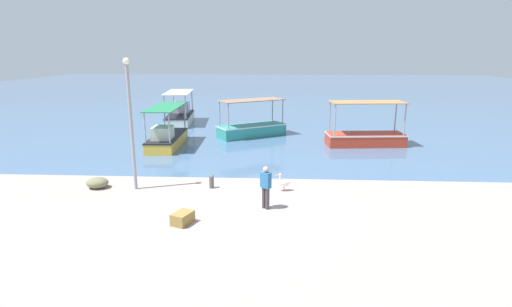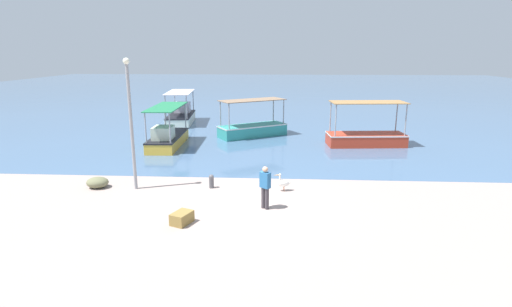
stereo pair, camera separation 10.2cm
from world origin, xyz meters
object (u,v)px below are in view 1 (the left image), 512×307
at_px(fisherman_standing, 266,186).
at_px(net_pile, 97,183).
at_px(fishing_boat_outer, 167,137).
at_px(cargo_crate, 183,218).
at_px(fishing_boat_far_left, 180,116).
at_px(pelican, 283,183).
at_px(mooring_bollard, 212,181).
at_px(fishing_boat_far_right, 365,137).
at_px(fishing_boat_near_right, 252,128).
at_px(lamp_post, 131,118).

distance_m(fisherman_standing, net_pile, 7.86).
distance_m(fishing_boat_outer, cargo_crate, 12.27).
distance_m(fishing_boat_far_left, fisherman_standing, 20.34).
bearing_deg(pelican, net_pile, -179.63).
bearing_deg(fisherman_standing, fishing_boat_far_left, 112.72).
bearing_deg(pelican, fishing_boat_outer, 132.41).
bearing_deg(pelican, mooring_bollard, 176.30).
xyz_separation_m(fishing_boat_far_right, fishing_boat_near_right, (-7.52, 2.45, 0.00)).
relative_size(fishing_boat_far_left, pelican, 6.76).
bearing_deg(net_pile, fishing_boat_near_right, 62.04).
height_order(fishing_boat_outer, fishing_boat_far_left, fishing_boat_far_left).
distance_m(fishing_boat_outer, fishing_boat_near_right, 6.29).
bearing_deg(fishing_boat_near_right, cargo_crate, -95.53).
distance_m(pelican, mooring_bollard, 3.20).
height_order(fishing_boat_far_right, cargo_crate, fishing_boat_far_right).
xyz_separation_m(lamp_post, mooring_bollard, (3.33, 0.29, -2.86)).
height_order(fishing_boat_far_left, fisherman_standing, fishing_boat_far_left).
bearing_deg(fishing_boat_far_right, mooring_bollard, -134.01).
relative_size(fishing_boat_near_right, cargo_crate, 6.47).
bearing_deg(fisherman_standing, mooring_bollard, 137.44).
bearing_deg(fishing_boat_far_left, fishing_boat_near_right, -38.65).
bearing_deg(fishing_boat_outer, fishing_boat_near_right, 33.82).
relative_size(fishing_boat_far_left, net_pile, 5.59).
bearing_deg(pelican, cargo_crate, -134.67).
bearing_deg(fishing_boat_near_right, fishing_boat_outer, -146.18).
relative_size(mooring_bollard, net_pile, 0.64).
bearing_deg(lamp_post, net_pile, 179.03).
bearing_deg(fishing_boat_far_right, cargo_crate, -125.23).
distance_m(fishing_boat_far_left, net_pile, 16.76).
bearing_deg(lamp_post, fishing_boat_near_right, 69.28).
height_order(fishing_boat_near_right, mooring_bollard, fishing_boat_near_right).
xyz_separation_m(fishing_boat_outer, net_pile, (-0.93, -8.10, -0.37)).
height_order(fishing_boat_far_right, lamp_post, lamp_post).
relative_size(fishing_boat_near_right, mooring_bollard, 8.11).
bearing_deg(fishing_boat_outer, pelican, -47.59).
relative_size(fishing_boat_far_left, lamp_post, 0.96).
xyz_separation_m(pelican, mooring_bollard, (-3.19, 0.21, -0.04)).
xyz_separation_m(fishing_boat_outer, fishing_boat_near_right, (5.22, 3.50, -0.04)).
xyz_separation_m(lamp_post, fisherman_standing, (5.81, -1.98, -2.28)).
bearing_deg(fishing_boat_outer, lamp_post, -84.21).
bearing_deg(fishing_boat_near_right, lamp_post, -110.72).
bearing_deg(fisherman_standing, net_pile, 165.10).
height_order(lamp_post, net_pile, lamp_post).
height_order(fishing_boat_outer, mooring_bollard, fishing_boat_outer).
bearing_deg(net_pile, fishing_boat_outer, 83.42).
height_order(fishing_boat_near_right, lamp_post, lamp_post).
distance_m(lamp_post, cargo_crate, 5.49).
xyz_separation_m(fishing_boat_far_left, lamp_post, (2.05, -16.78, 2.55)).
relative_size(lamp_post, fisherman_standing, 3.35).
bearing_deg(cargo_crate, lamp_post, 129.50).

